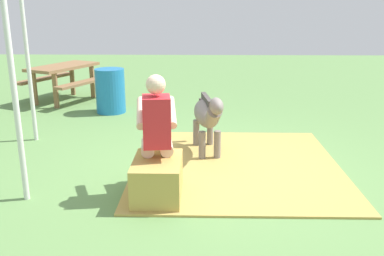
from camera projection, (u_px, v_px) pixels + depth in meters
The scene contains 9 objects.
ground_plane at pixel (215, 172), 5.22m from camera, with size 24.00×24.00×0.00m, color #608C4C.
hay_patch at pixel (236, 165), 5.40m from camera, with size 2.73×2.57×0.02m, color tan.
hay_bale at pixel (158, 179), 4.46m from camera, with size 0.73×0.50×0.43m, color tan.
person_seated at pixel (157, 129), 4.47m from camera, with size 0.69×0.47×1.31m.
pony_standing at pixel (208, 115), 5.64m from camera, with size 1.34×0.44×0.92m.
water_barrel at pixel (110, 91), 7.93m from camera, with size 0.54×0.54×0.82m, color #1E72B2.
tent_pole_left at pixel (14, 90), 4.17m from camera, with size 0.06×0.06×2.33m, color silver.
tent_pole_right at pixel (28, 62), 6.10m from camera, with size 0.06×0.06×2.33m, color silver.
picnic_bench at pixel (64, 74), 8.79m from camera, with size 1.91×1.82×0.75m.
Camera 1 is at (-4.85, 0.18, 2.00)m, focal length 39.87 mm.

